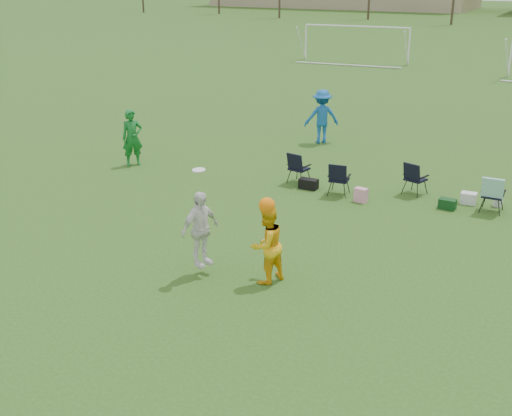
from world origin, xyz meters
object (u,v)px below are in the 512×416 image
Objects in this scene: center_contest at (238,237)px; goal_left at (356,34)px; fielder_green_near at (132,138)px; fielder_blue at (322,116)px.

center_contest is 33.95m from goal_left.
fielder_green_near is at bearing 142.34° from center_contest.
center_contest reaches higher than fielder_green_near.
fielder_green_near is at bearing 16.01° from fielder_blue.
center_contest is at bearing -87.27° from fielder_green_near.
fielder_blue reaches higher than fielder_green_near.
fielder_blue is at bearing -78.16° from goal_left.
goal_left reaches higher than center_contest.
fielder_blue is 0.83× the size of center_contest.
goal_left is (-6.48, 21.39, 0.93)m from fielder_blue.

